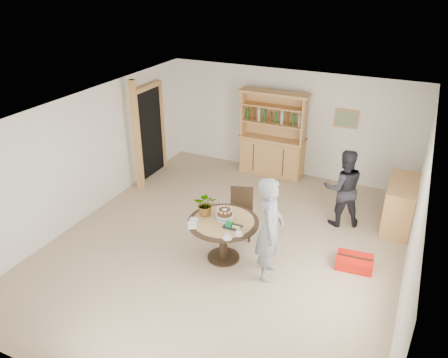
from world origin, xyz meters
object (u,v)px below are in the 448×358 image
dining_chair (241,209)px  teen_boy (270,229)px  red_suitcase (354,262)px  hutch (272,147)px  sideboard (400,205)px  dining_table (223,228)px  adult_person (343,188)px

dining_chair → teen_boy: (0.87, -0.93, 0.35)m
dining_chair → red_suitcase: 2.19m
dining_chair → red_suitcase: size_ratio=1.49×
hutch → dining_chair: bearing=-82.1°
sideboard → teen_boy: bearing=-125.7°
hutch → dining_table: hutch is taller
dining_chair → adult_person: 2.01m
sideboard → adult_person: (-1.05, -0.36, 0.31)m
sideboard → dining_table: bearing=-137.9°
dining_chair → teen_boy: teen_boy is taller
sideboard → dining_table: sideboard is taller
sideboard → adult_person: 1.15m
red_suitcase → hutch: bearing=125.7°
hutch → dining_table: size_ratio=1.70×
dining_table → teen_boy: size_ratio=0.68×
sideboard → red_suitcase: 1.79m
sideboard → adult_person: adult_person is taller
hutch → red_suitcase: hutch is taller
dining_table → adult_person: 2.56m
sideboard → teen_boy: teen_boy is taller
red_suitcase → dining_table: bearing=-166.8°
hutch → adult_person: (1.99, -1.61, 0.09)m
dining_table → teen_boy: 0.90m
dining_chair → red_suitcase: dining_chair is taller
hutch → adult_person: size_ratio=1.31×
dining_table → teen_boy: bearing=-6.7°
dining_table → adult_person: adult_person is taller
dining_chair → hutch: bearing=79.8°
adult_person → red_suitcase: bearing=87.5°
sideboard → adult_person: bearing=-160.8°
dining_table → red_suitcase: size_ratio=1.89×
teen_boy → adult_person: teen_boy is taller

